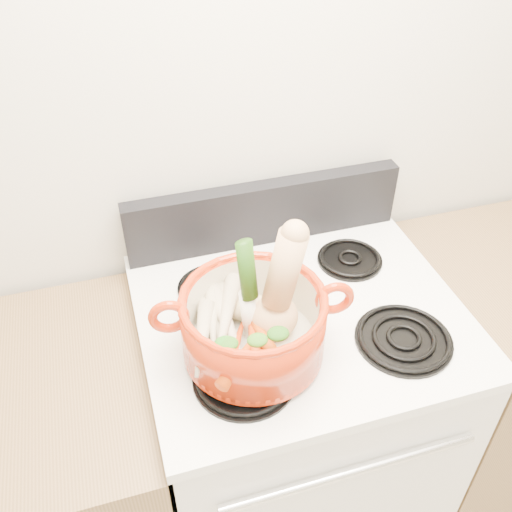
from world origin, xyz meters
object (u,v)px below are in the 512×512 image
object	(u,v)px
squash	(275,287)
leek	(249,291)
dutch_oven	(253,325)
stove_body	(293,428)

from	to	relation	value
squash	leek	world-z (taller)	squash
dutch_oven	squash	bearing A→B (deg)	16.74
squash	leek	distance (m)	0.06
stove_body	squash	xyz separation A→B (m)	(-0.10, -0.09, 0.67)
dutch_oven	leek	size ratio (longest dim) A/B	1.24
dutch_oven	squash	size ratio (longest dim) A/B	1.16
dutch_oven	leek	distance (m)	0.08
leek	squash	bearing A→B (deg)	-33.44
dutch_oven	squash	xyz separation A→B (m)	(0.05, 0.01, 0.09)
stove_body	squash	size ratio (longest dim) A/B	3.44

